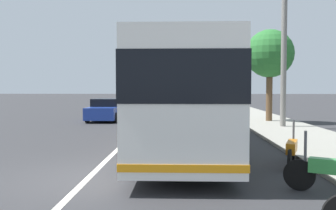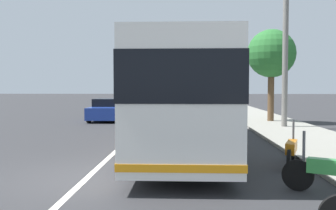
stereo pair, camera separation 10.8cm
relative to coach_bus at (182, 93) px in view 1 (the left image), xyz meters
name	(u,v)px [view 1 (the left image)]	position (x,y,z in m)	size (l,w,h in m)	color
ground_plane	(89,177)	(-4.52, 2.28, -1.97)	(220.00, 220.00, 0.00)	#2D2D30
sidewalk_curb	(287,130)	(5.48, -5.22, -1.90)	(110.00, 3.60, 0.14)	gray
lane_divider_line	(137,130)	(5.48, 2.28, -1.97)	(110.00, 0.16, 0.01)	silver
coach_bus	(182,93)	(0.00, 0.00, 0.00)	(12.49, 2.70, 3.46)	silver
motorcycle_far_end	(292,150)	(-2.99, -3.04, -1.52)	(1.98, 0.78, 1.24)	black
car_ahead_same_lane	(106,110)	(11.13, 4.97, -1.30)	(4.59, 1.92, 1.43)	navy
car_far_distant	(150,97)	(41.64, 4.56, -1.23)	(4.26, 1.85, 1.54)	black
car_behind_bus	(187,104)	(19.40, -0.42, -1.25)	(4.53, 2.13, 1.48)	silver
roadside_tree_mid_block	(270,54)	(9.78, -5.30, 2.20)	(2.90, 2.90, 5.67)	brown
utility_pole	(284,43)	(6.49, -5.28, 2.51)	(0.29, 0.29, 8.95)	slate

